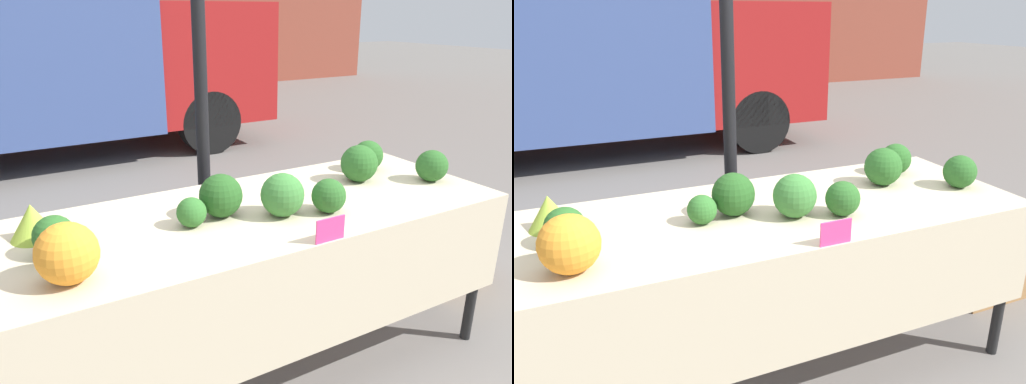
# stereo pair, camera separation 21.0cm
# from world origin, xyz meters

# --- Properties ---
(ground_plane) EXTENTS (40.00, 40.00, 0.00)m
(ground_plane) POSITION_xyz_m (0.00, 0.00, 0.00)
(ground_plane) COLOR slate
(tent_pole) EXTENTS (0.07, 0.07, 2.23)m
(tent_pole) POSITION_xyz_m (0.06, 0.69, 1.11)
(tent_pole) COLOR black
(tent_pole) RESTS_ON ground_plane
(parked_truck) EXTENTS (4.91, 1.94, 2.23)m
(parked_truck) POSITION_xyz_m (-0.35, 4.39, 1.20)
(parked_truck) COLOR #384C84
(parked_truck) RESTS_ON ground_plane
(market_table) EXTENTS (2.22, 0.83, 0.81)m
(market_table) POSITION_xyz_m (0.00, -0.06, 0.71)
(market_table) COLOR beige
(market_table) RESTS_ON ground_plane
(orange_cauliflower) EXTENTS (0.20, 0.20, 0.20)m
(orange_cauliflower) POSITION_xyz_m (-0.80, -0.24, 0.90)
(orange_cauliflower) COLOR orange
(orange_cauliflower) RESTS_ON market_table
(romanesco_head) EXTENTS (0.17, 0.17, 0.14)m
(romanesco_head) POSITION_xyz_m (-0.86, 0.16, 0.87)
(romanesco_head) COLOR #93B238
(romanesco_head) RESTS_ON market_table
(broccoli_head_0) EXTENTS (0.16, 0.16, 0.16)m
(broccoli_head_0) POSITION_xyz_m (0.94, -0.10, 0.88)
(broccoli_head_0) COLOR #285B23
(broccoli_head_0) RESTS_ON market_table
(broccoli_head_1) EXTENTS (0.18, 0.18, 0.18)m
(broccoli_head_1) POSITION_xyz_m (0.06, -0.11, 0.90)
(broccoli_head_1) COLOR #387533
(broccoli_head_1) RESTS_ON market_table
(broccoli_head_2) EXTENTS (0.18, 0.18, 0.18)m
(broccoli_head_2) POSITION_xyz_m (0.63, 0.08, 0.90)
(broccoli_head_2) COLOR #285B23
(broccoli_head_2) RESTS_ON market_table
(broccoli_head_3) EXTENTS (0.12, 0.12, 0.12)m
(broccoli_head_3) POSITION_xyz_m (-0.31, -0.03, 0.86)
(broccoli_head_3) COLOR #2D6628
(broccoli_head_3) RESTS_ON market_table
(broccoli_head_4) EXTENTS (0.15, 0.15, 0.15)m
(broccoli_head_4) POSITION_xyz_m (0.25, -0.17, 0.88)
(broccoli_head_4) COLOR #285B23
(broccoli_head_4) RESTS_ON market_table
(broccoli_head_5) EXTENTS (0.18, 0.18, 0.18)m
(broccoli_head_5) POSITION_xyz_m (-0.16, 0.01, 0.89)
(broccoli_head_5) COLOR #23511E
(broccoli_head_5) RESTS_ON market_table
(broccoli_head_6) EXTENTS (0.16, 0.16, 0.16)m
(broccoli_head_6) POSITION_xyz_m (0.79, 0.20, 0.88)
(broccoli_head_6) COLOR #285B23
(broccoli_head_6) RESTS_ON market_table
(broccoli_head_7) EXTENTS (0.15, 0.15, 0.15)m
(broccoli_head_7) POSITION_xyz_m (-0.81, -0.02, 0.88)
(broccoli_head_7) COLOR #285B23
(broccoli_head_7) RESTS_ON market_table
(price_sign) EXTENTS (0.13, 0.01, 0.09)m
(price_sign) POSITION_xyz_m (0.08, -0.40, 0.85)
(price_sign) COLOR #E53D84
(price_sign) RESTS_ON market_table
(produce_crate) EXTENTS (0.45, 0.30, 0.29)m
(produce_crate) POSITION_xyz_m (1.44, 0.08, 0.15)
(produce_crate) COLOR #9E7042
(produce_crate) RESTS_ON ground_plane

